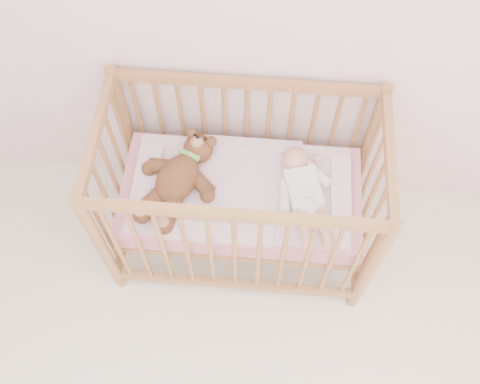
# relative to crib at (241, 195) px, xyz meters

# --- Properties ---
(wall_back) EXTENTS (4.00, 0.02, 2.70)m
(wall_back) POSITION_rel_crib_xyz_m (-0.03, 0.40, 0.85)
(wall_back) COLOR white
(wall_back) RESTS_ON floor
(crib) EXTENTS (1.36, 0.76, 1.00)m
(crib) POSITION_rel_crib_xyz_m (0.00, 0.00, 0.00)
(crib) COLOR #AF7E4A
(crib) RESTS_ON floor
(mattress) EXTENTS (1.22, 0.62, 0.13)m
(mattress) POSITION_rel_crib_xyz_m (0.00, 0.00, -0.01)
(mattress) COLOR #D0828E
(mattress) RESTS_ON crib
(blanket) EXTENTS (1.10, 0.58, 0.06)m
(blanket) POSITION_rel_crib_xyz_m (0.00, 0.00, 0.06)
(blanket) COLOR #D290AC
(blanket) RESTS_ON mattress
(baby) EXTENTS (0.44, 0.65, 0.14)m
(baby) POSITION_rel_crib_xyz_m (0.31, -0.02, 0.14)
(baby) COLOR white
(baby) RESTS_ON blanket
(teddy_bear) EXTENTS (0.62, 0.72, 0.17)m
(teddy_bear) POSITION_rel_crib_xyz_m (-0.31, -0.02, 0.15)
(teddy_bear) COLOR brown
(teddy_bear) RESTS_ON blanket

